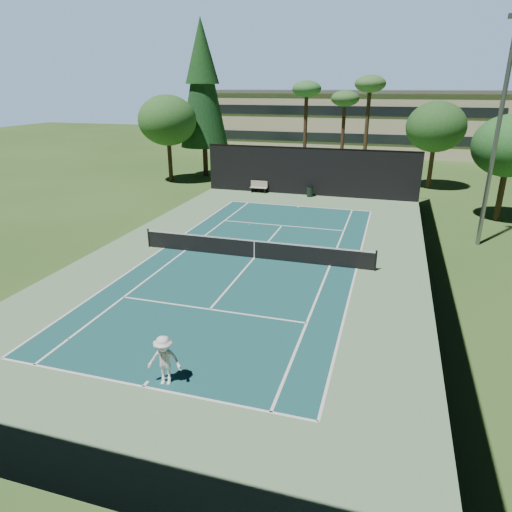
{
  "coord_description": "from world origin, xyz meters",
  "views": [
    {
      "loc": [
        6.78,
        -22.23,
        8.8
      ],
      "look_at": [
        1.0,
        -3.0,
        1.3
      ],
      "focal_mm": 32.0,
      "sensor_mm": 36.0,
      "label": 1
    }
  ],
  "objects": [
    {
      "name": "court_surface",
      "position": [
        0.0,
        0.0,
        0.01
      ],
      "size": [
        10.97,
        23.77,
        0.01
      ],
      "primitive_type": "cube",
      "color": "#184E4F",
      "rests_on": "ground"
    },
    {
      "name": "decid_tree_c",
      "position": [
        -14.0,
        18.0,
        5.76
      ],
      "size": [
        5.44,
        5.44,
        8.09
      ],
      "color": "#42291C",
      "rests_on": "ground"
    },
    {
      "name": "court_lines",
      "position": [
        0.0,
        0.0,
        0.02
      ],
      "size": [
        11.07,
        23.87,
        0.01
      ],
      "color": "white",
      "rests_on": "ground"
    },
    {
      "name": "tennis_ball_c",
      "position": [
        2.98,
        2.79,
        0.03
      ],
      "size": [
        0.06,
        0.06,
        0.06
      ],
      "primitive_type": "sphere",
      "color": "#CCE834",
      "rests_on": "ground"
    },
    {
      "name": "player",
      "position": [
        0.59,
        -11.49,
        0.84
      ],
      "size": [
        1.17,
        0.79,
        1.67
      ],
      "primitive_type": "imported",
      "rotation": [
        0.0,
        0.0,
        0.17
      ],
      "color": "white",
      "rests_on": "ground"
    },
    {
      "name": "tennis_ball_d",
      "position": [
        -2.18,
        5.96,
        0.03
      ],
      "size": [
        0.06,
        0.06,
        0.06
      ],
      "primitive_type": "sphere",
      "color": "#B8CB2E",
      "rests_on": "ground"
    },
    {
      "name": "ground",
      "position": [
        0.0,
        0.0,
        0.0
      ],
      "size": [
        160.0,
        160.0,
        0.0
      ],
      "primitive_type": "plane",
      "color": "#30541F",
      "rests_on": "ground"
    },
    {
      "name": "palm_a",
      "position": [
        -2.0,
        24.0,
        8.19
      ],
      "size": [
        2.8,
        2.8,
        9.32
      ],
      "color": "#40291B",
      "rests_on": "ground"
    },
    {
      "name": "decid_tree_a",
      "position": [
        10.0,
        22.0,
        5.42
      ],
      "size": [
        5.12,
        5.12,
        7.62
      ],
      "color": "#48301F",
      "rests_on": "ground"
    },
    {
      "name": "tennis_net",
      "position": [
        0.0,
        0.0,
        0.56
      ],
      "size": [
        12.9,
        0.1,
        1.1
      ],
      "color": "black",
      "rests_on": "ground"
    },
    {
      "name": "palm_c",
      "position": [
        4.0,
        23.0,
        8.6
      ],
      "size": [
        2.8,
        2.8,
        9.77
      ],
      "color": "#3F2D1B",
      "rests_on": "ground"
    },
    {
      "name": "tennis_ball_a",
      "position": [
        -4.11,
        -10.16,
        0.04
      ],
      "size": [
        0.07,
        0.07,
        0.07
      ],
      "primitive_type": "sphere",
      "color": "#BCD430",
      "rests_on": "ground"
    },
    {
      "name": "tennis_ball_b",
      "position": [
        -4.2,
        1.69,
        0.04
      ],
      "size": [
        0.07,
        0.07,
        0.07
      ],
      "primitive_type": "sphere",
      "color": "#D4E834",
      "rests_on": "ground"
    },
    {
      "name": "fence",
      "position": [
        0.0,
        0.06,
        2.01
      ],
      "size": [
        18.04,
        32.05,
        4.03
      ],
      "color": "black",
      "rests_on": "ground"
    },
    {
      "name": "palm_b",
      "position": [
        1.5,
        26.0,
        7.36
      ],
      "size": [
        2.8,
        2.8,
        8.42
      ],
      "color": "#452B1D",
      "rests_on": "ground"
    },
    {
      "name": "apron_slab",
      "position": [
        0.0,
        0.0,
        0.01
      ],
      "size": [
        18.0,
        32.0,
        0.01
      ],
      "primitive_type": "cube",
      "color": "#678D62",
      "rests_on": "ground"
    },
    {
      "name": "decid_tree_b",
      "position": [
        14.0,
        12.0,
        5.08
      ],
      "size": [
        4.8,
        4.8,
        7.14
      ],
      "color": "#4A331F",
      "rests_on": "ground"
    },
    {
      "name": "trash_bin",
      "position": [
        0.22,
        15.42,
        0.48
      ],
      "size": [
        0.56,
        0.56,
        0.95
      ],
      "color": "black",
      "rests_on": "ground"
    },
    {
      "name": "light_pole",
      "position": [
        12.0,
        6.0,
        6.46
      ],
      "size": [
        0.9,
        0.25,
        12.22
      ],
      "color": "gray",
      "rests_on": "ground"
    },
    {
      "name": "park_bench",
      "position": [
        -4.38,
        15.75,
        0.55
      ],
      "size": [
        1.5,
        0.45,
        1.02
      ],
      "color": "#BAAF9A",
      "rests_on": "ground"
    },
    {
      "name": "campus_building",
      "position": [
        0.0,
        45.98,
        4.21
      ],
      "size": [
        40.5,
        12.5,
        8.3
      ],
      "color": "beige",
      "rests_on": "ground"
    },
    {
      "name": "pine_tree",
      "position": [
        -12.0,
        22.0,
        9.55
      ],
      "size": [
        4.8,
        4.8,
        15.0
      ],
      "color": "#422B1C",
      "rests_on": "ground"
    }
  ]
}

